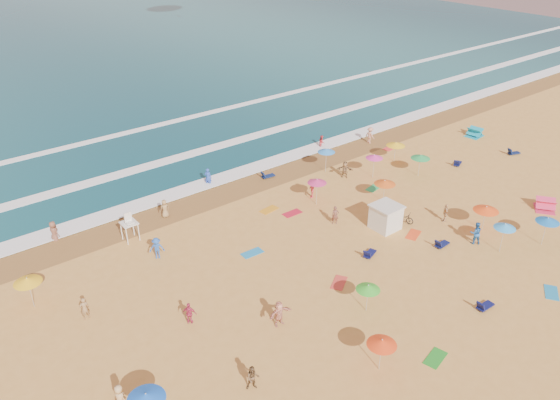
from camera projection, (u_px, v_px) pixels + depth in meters
ground at (315, 251)px, 41.98m from camera, size 220.00×220.00×0.00m
ocean at (11, 50)px, 99.92m from camera, size 220.00×140.00×0.18m
wet_sand at (226, 192)px, 50.60m from camera, size 220.00×220.00×0.00m
surf_foam at (179, 160)px, 56.64m from camera, size 200.00×18.70×0.05m
cabana at (386, 218)px, 44.53m from camera, size 2.00×2.00×2.00m
cabana_roof at (387, 206)px, 44.02m from camera, size 2.20×2.20×0.12m
bicycle at (403, 217)px, 45.60m from camera, size 1.19×1.93×0.96m
lifeguard_stand at (130, 229)px, 42.92m from camera, size 1.20×1.20×2.10m
beach_umbrellas at (332, 230)px, 40.68m from camera, size 51.90×25.65×0.77m
loungers at (399, 248)px, 42.03m from camera, size 47.22×28.31×0.34m
towels at (340, 247)px, 42.46m from camera, size 47.59×25.30×0.03m
popup_tents at (505, 162)px, 55.03m from camera, size 12.34×16.08×1.20m
beachgoers at (283, 217)px, 44.90m from camera, size 37.86×23.91×2.13m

